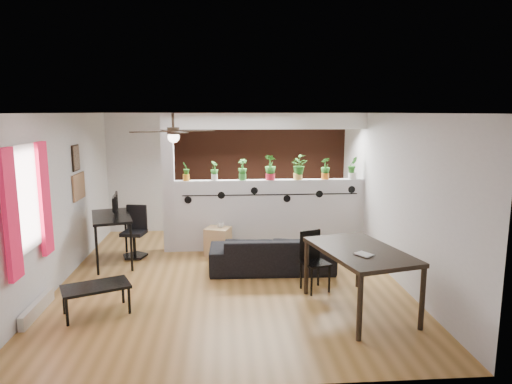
% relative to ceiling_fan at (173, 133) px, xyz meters
% --- Properties ---
extents(room_shell, '(6.30, 7.10, 2.90)m').
position_rel_ceiling_fan_xyz_m(room_shell, '(0.80, 0.30, -1.01)').
color(room_shell, olive).
rests_on(room_shell, ground).
extents(partition_wall, '(3.60, 0.18, 1.35)m').
position_rel_ceiling_fan_xyz_m(partition_wall, '(1.60, 1.80, -1.64)').
color(partition_wall, '#BCBCC1').
rests_on(partition_wall, ground).
extents(ceiling_header, '(3.60, 0.18, 0.30)m').
position_rel_ceiling_fan_xyz_m(ceiling_header, '(1.60, 1.80, 0.14)').
color(ceiling_header, silver).
rests_on(ceiling_header, room_shell).
extents(pier_column, '(0.22, 0.20, 2.60)m').
position_rel_ceiling_fan_xyz_m(pier_column, '(-0.31, 1.80, -1.01)').
color(pier_column, '#BCBCC1').
rests_on(pier_column, ground).
extents(brick_panel, '(3.90, 0.05, 2.60)m').
position_rel_ceiling_fan_xyz_m(brick_panel, '(1.60, 3.27, -1.01)').
color(brick_panel, brown).
rests_on(brick_panel, ground).
extents(vine_decal, '(3.31, 0.01, 0.30)m').
position_rel_ceiling_fan_xyz_m(vine_decal, '(1.60, 1.70, -1.23)').
color(vine_decal, black).
rests_on(vine_decal, partition_wall).
extents(window_assembly, '(0.09, 1.30, 1.55)m').
position_rel_ceiling_fan_xyz_m(window_assembly, '(-1.76, -0.90, -0.81)').
color(window_assembly, white).
rests_on(window_assembly, room_shell).
extents(baseboard_heater, '(0.08, 1.00, 0.18)m').
position_rel_ceiling_fan_xyz_m(baseboard_heater, '(-1.74, -0.90, -2.22)').
color(baseboard_heater, beige).
rests_on(baseboard_heater, ground).
extents(corkboard, '(0.03, 0.60, 0.45)m').
position_rel_ceiling_fan_xyz_m(corkboard, '(-1.78, 1.25, -0.96)').
color(corkboard, '#926646').
rests_on(corkboard, room_shell).
extents(framed_art, '(0.03, 0.34, 0.44)m').
position_rel_ceiling_fan_xyz_m(framed_art, '(-1.78, 1.20, -0.46)').
color(framed_art, '#8C7259').
rests_on(framed_art, room_shell).
extents(ceiling_fan, '(1.19, 1.19, 0.43)m').
position_rel_ceiling_fan_xyz_m(ceiling_fan, '(0.00, 0.00, 0.00)').
color(ceiling_fan, black).
rests_on(ceiling_fan, room_shell).
extents(potted_plant_0, '(0.18, 0.20, 0.36)m').
position_rel_ceiling_fan_xyz_m(potted_plant_0, '(0.02, 1.80, -0.77)').
color(potted_plant_0, orange).
rests_on(potted_plant_0, partition_wall).
extents(potted_plant_1, '(0.20, 0.21, 0.36)m').
position_rel_ceiling_fan_xyz_m(potted_plant_1, '(0.55, 1.80, -0.77)').
color(potted_plant_1, silver).
rests_on(potted_plant_1, partition_wall).
extents(potted_plant_2, '(0.23, 0.21, 0.40)m').
position_rel_ceiling_fan_xyz_m(potted_plant_2, '(1.07, 1.80, -0.75)').
color(potted_plant_2, '#327F2E').
rests_on(potted_plant_2, partition_wall).
extents(potted_plant_3, '(0.32, 0.30, 0.48)m').
position_rel_ceiling_fan_xyz_m(potted_plant_3, '(1.60, 1.80, -0.71)').
color(potted_plant_3, '#B71D30').
rests_on(potted_plant_3, partition_wall).
extents(potted_plant_4, '(0.27, 0.29, 0.46)m').
position_rel_ceiling_fan_xyz_m(potted_plant_4, '(2.13, 1.80, -0.72)').
color(potted_plant_4, '#E7B451').
rests_on(potted_plant_4, partition_wall).
extents(potted_plant_5, '(0.26, 0.24, 0.41)m').
position_rel_ceiling_fan_xyz_m(potted_plant_5, '(2.65, 1.80, -0.75)').
color(potted_plant_5, orange).
rests_on(potted_plant_5, partition_wall).
extents(potted_plant_6, '(0.25, 0.22, 0.43)m').
position_rel_ceiling_fan_xyz_m(potted_plant_6, '(3.18, 1.80, -0.74)').
color(potted_plant_6, silver).
rests_on(potted_plant_6, partition_wall).
extents(sofa, '(1.97, 0.82, 0.57)m').
position_rel_ceiling_fan_xyz_m(sofa, '(1.50, 0.56, -2.03)').
color(sofa, black).
rests_on(sofa, ground).
extents(cube_shelf, '(0.53, 0.50, 0.52)m').
position_rel_ceiling_fan_xyz_m(cube_shelf, '(0.60, 1.46, -2.05)').
color(cube_shelf, tan).
rests_on(cube_shelf, ground).
extents(cup, '(0.15, 0.15, 0.10)m').
position_rel_ceiling_fan_xyz_m(cup, '(0.65, 1.46, -1.75)').
color(cup, gray).
rests_on(cup, cube_shelf).
extents(computer_desk, '(0.92, 1.31, 0.85)m').
position_rel_ceiling_fan_xyz_m(computer_desk, '(-1.23, 1.15, -1.54)').
color(computer_desk, black).
rests_on(computer_desk, ground).
extents(monitor, '(0.35, 0.12, 0.19)m').
position_rel_ceiling_fan_xyz_m(monitor, '(-1.23, 1.30, -1.36)').
color(monitor, black).
rests_on(monitor, computer_desk).
extents(office_chair, '(0.48, 0.48, 0.93)m').
position_rel_ceiling_fan_xyz_m(office_chair, '(-0.90, 1.46, -1.91)').
color(office_chair, black).
rests_on(office_chair, ground).
extents(dining_table, '(1.29, 1.73, 0.84)m').
position_rel_ceiling_fan_xyz_m(dining_table, '(2.49, -1.07, -1.56)').
color(dining_table, black).
rests_on(dining_table, ground).
extents(book, '(0.25, 0.27, 0.02)m').
position_rel_ceiling_fan_xyz_m(book, '(2.39, -1.37, -1.46)').
color(book, gray).
rests_on(book, dining_table).
extents(folding_chair, '(0.46, 0.46, 0.89)m').
position_rel_ceiling_fan_xyz_m(folding_chair, '(2.02, -0.28, -1.79)').
color(folding_chair, black).
rests_on(folding_chair, ground).
extents(coffee_table, '(0.96, 0.77, 0.39)m').
position_rel_ceiling_fan_xyz_m(coffee_table, '(-0.97, -0.93, -1.96)').
color(coffee_table, black).
rests_on(coffee_table, ground).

